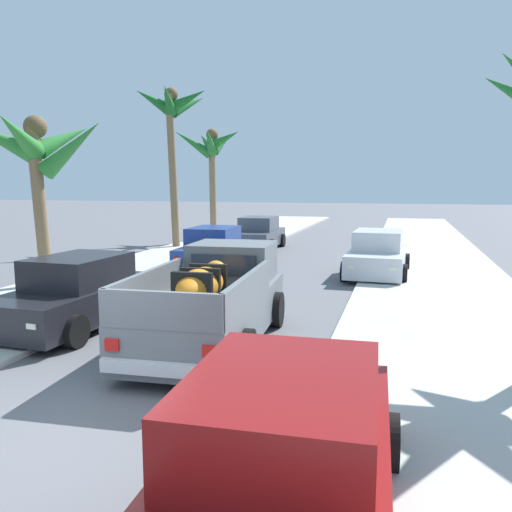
# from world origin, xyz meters

# --- Properties ---
(ground_plane) EXTENTS (160.00, 160.00, 0.00)m
(ground_plane) POSITION_xyz_m (0.00, 0.00, 0.00)
(ground_plane) COLOR slate
(sidewalk_left) EXTENTS (4.65, 60.00, 0.12)m
(sidewalk_left) POSITION_xyz_m (-4.90, 12.00, 0.06)
(sidewalk_left) COLOR beige
(sidewalk_left) RESTS_ON ground
(sidewalk_right) EXTENTS (4.65, 60.00, 0.12)m
(sidewalk_right) POSITION_xyz_m (4.90, 12.00, 0.06)
(sidewalk_right) COLOR beige
(sidewalk_right) RESTS_ON ground
(curb_left) EXTENTS (0.16, 60.00, 0.10)m
(curb_left) POSITION_xyz_m (-3.97, 12.00, 0.05)
(curb_left) COLOR silver
(curb_left) RESTS_ON ground
(curb_right) EXTENTS (0.16, 60.00, 0.10)m
(curb_right) POSITION_xyz_m (3.97, 12.00, 0.05)
(curb_right) COLOR silver
(curb_right) RESTS_ON ground
(pickup_truck) EXTENTS (2.45, 5.32, 1.80)m
(pickup_truck) POSITION_xyz_m (0.36, 4.34, 0.81)
(pickup_truck) COLOR slate
(pickup_truck) RESTS_ON ground
(car_left_near) EXTENTS (2.13, 4.31, 1.54)m
(car_left_near) POSITION_xyz_m (3.06, 12.77, 0.71)
(car_left_near) COLOR silver
(car_left_near) RESTS_ON ground
(car_right_near) EXTENTS (2.16, 4.32, 1.54)m
(car_right_near) POSITION_xyz_m (2.93, -0.89, 0.71)
(car_right_near) COLOR maroon
(car_right_near) RESTS_ON ground
(car_left_mid) EXTENTS (2.14, 4.31, 1.54)m
(car_left_mid) POSITION_xyz_m (-2.89, 4.61, 0.71)
(car_left_mid) COLOR black
(car_left_mid) RESTS_ON ground
(car_right_mid) EXTENTS (2.17, 4.32, 1.54)m
(car_right_mid) POSITION_xyz_m (-2.74, 12.67, 0.71)
(car_right_mid) COLOR navy
(car_right_mid) RESTS_ON ground
(car_left_far) EXTENTS (2.11, 4.30, 1.54)m
(car_left_far) POSITION_xyz_m (-2.74, 18.69, 0.71)
(car_left_far) COLOR #474C56
(car_left_far) RESTS_ON ground
(palm_tree_left_fore) EXTENTS (3.94, 3.79, 5.04)m
(palm_tree_left_fore) POSITION_xyz_m (-6.22, 7.80, 4.04)
(palm_tree_left_fore) COLOR brown
(palm_tree_left_fore) RESTS_ON ground
(palm_tree_right_mid) EXTENTS (3.40, 3.87, 7.51)m
(palm_tree_right_mid) POSITION_xyz_m (-6.58, 17.72, 6.16)
(palm_tree_right_mid) COLOR brown
(palm_tree_right_mid) RESTS_ON ground
(palm_tree_left_back) EXTENTS (3.58, 3.38, 6.02)m
(palm_tree_left_back) POSITION_xyz_m (-6.11, 21.39, 4.86)
(palm_tree_left_back) COLOR #846B4C
(palm_tree_left_back) RESTS_ON ground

